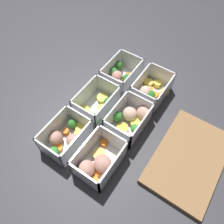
% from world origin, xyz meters
% --- Properties ---
extents(ground_plane, '(4.00, 4.00, 0.00)m').
position_xyz_m(ground_plane, '(0.00, 0.00, 0.00)').
color(ground_plane, '#38383D').
extents(container_near_left, '(0.15, 0.10, 0.08)m').
position_xyz_m(container_near_left, '(-0.14, -0.06, 0.03)').
color(container_near_left, white).
rests_on(container_near_left, ground_plane).
extents(container_near_center, '(0.15, 0.10, 0.08)m').
position_xyz_m(container_near_center, '(0.01, -0.05, 0.03)').
color(container_near_center, white).
rests_on(container_near_center, ground_plane).
extents(container_near_right, '(0.16, 0.10, 0.08)m').
position_xyz_m(container_near_right, '(0.15, -0.06, 0.03)').
color(container_near_right, white).
rests_on(container_near_right, ground_plane).
extents(container_far_left, '(0.14, 0.11, 0.08)m').
position_xyz_m(container_far_left, '(-0.15, 0.06, 0.03)').
color(container_far_left, white).
rests_on(container_far_left, ground_plane).
extents(container_far_center, '(0.17, 0.11, 0.08)m').
position_xyz_m(container_far_center, '(-0.01, 0.07, 0.03)').
color(container_far_center, white).
rests_on(container_far_center, ground_plane).
extents(container_far_right, '(0.14, 0.10, 0.08)m').
position_xyz_m(container_far_right, '(0.16, 0.06, 0.03)').
color(container_far_right, white).
rests_on(container_far_right, ground_plane).
extents(cutting_board, '(0.28, 0.18, 0.02)m').
position_xyz_m(cutting_board, '(-0.00, 0.27, 0.01)').
color(cutting_board, olive).
rests_on(cutting_board, ground_plane).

